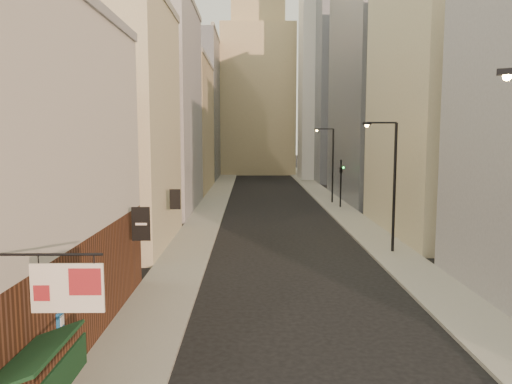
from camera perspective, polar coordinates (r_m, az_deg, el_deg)
name	(u,v)px	position (r m, az deg, el deg)	size (l,w,h in m)	color
sidewalk_left	(219,194)	(63.18, -4.30, -0.23)	(3.00, 140.00, 0.15)	gray
sidewalk_right	(321,194)	(63.69, 7.45, -0.21)	(3.00, 140.00, 0.15)	gray
left_bldg_beige	(108,127)	(34.94, -16.58, 7.11)	(8.00, 12.00, 16.00)	#B4AC89
left_bldg_grey	(153,109)	(50.58, -11.65, 9.25)	(8.00, 16.00, 20.00)	gray
left_bldg_tan	(179,127)	(68.29, -8.74, 7.30)	(8.00, 18.00, 17.00)	tan
left_bldg_wingrid	(195,109)	(88.25, -6.95, 9.41)	(8.00, 20.00, 24.00)	gray
right_bldg_beige	(444,101)	(40.40, 20.67, 9.69)	(8.00, 16.00, 20.00)	#B4AC89
right_bldg_wingrid	(377,86)	(59.67, 13.68, 11.65)	(8.00, 20.00, 26.00)	gray
highrise	(373,26)	(89.90, 13.18, 18.02)	(21.00, 23.00, 51.20)	gray
clock_tower	(258,83)	(100.14, 0.19, 12.34)	(14.00, 14.00, 44.90)	tan
white_tower	(324,69)	(87.24, 7.79, 13.79)	(8.00, 8.00, 41.50)	silver
streetlamp_mid	(391,179)	(32.26, 15.20, 1.42)	(2.17, 0.23, 8.29)	black
streetlamp_far	(331,161)	(54.92, 8.56, 3.53)	(2.08, 0.84, 8.20)	black
traffic_light_right	(341,172)	(51.39, 9.68, 2.24)	(0.60, 0.54, 5.00)	black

